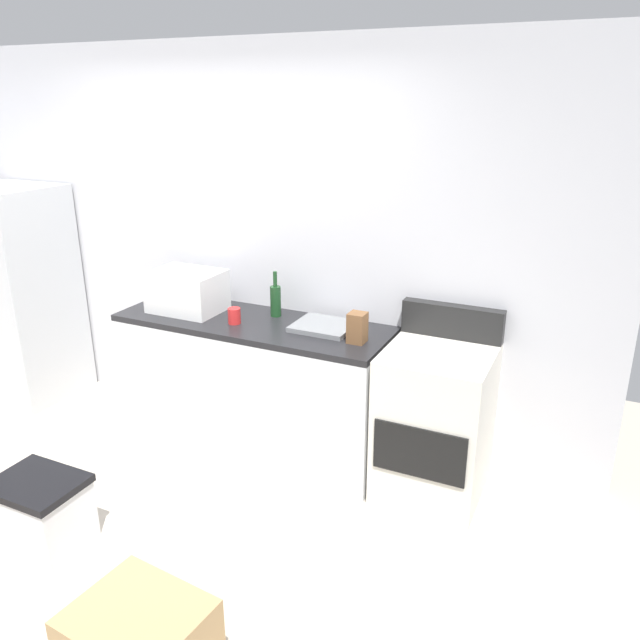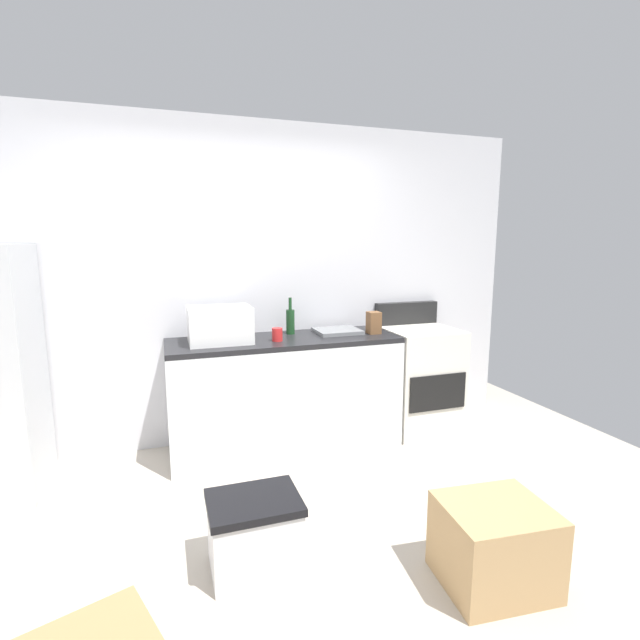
{
  "view_description": "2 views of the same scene",
  "coord_description": "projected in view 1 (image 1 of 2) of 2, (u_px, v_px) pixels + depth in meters",
  "views": [
    {
      "loc": [
        2.3,
        -2.02,
        2.26
      ],
      "look_at": [
        0.95,
        0.83,
        1.13
      ],
      "focal_mm": 35.22,
      "sensor_mm": 36.0,
      "label": 1
    },
    {
      "loc": [
        -0.59,
        -2.29,
        1.65
      ],
      "look_at": [
        0.52,
        0.96,
        1.07
      ],
      "focal_mm": 26.23,
      "sensor_mm": 36.0,
      "label": 2
    }
  ],
  "objects": [
    {
      "name": "coffee_mug",
      "position": [
        234.0,
        316.0,
        3.94
      ],
      "size": [
        0.08,
        0.08,
        0.1
      ],
      "primitive_type": "cylinder",
      "color": "red",
      "rests_on": "kitchen_counter"
    },
    {
      "name": "knife_block",
      "position": [
        357.0,
        328.0,
        3.63
      ],
      "size": [
        0.1,
        0.1,
        0.18
      ],
      "primitive_type": "cube",
      "color": "brown",
      "rests_on": "kitchen_counter"
    },
    {
      "name": "ground_plane",
      "position": [
        97.0,
        536.0,
        3.41
      ],
      "size": [
        6.0,
        6.0,
        0.0
      ],
      "primitive_type": "plane",
      "color": "#B2A899"
    },
    {
      "name": "wall_back",
      "position": [
        239.0,
        244.0,
        4.29
      ],
      "size": [
        5.0,
        0.1,
        2.6
      ],
      "primitive_type": "cube",
      "color": "silver",
      "rests_on": "ground_plane"
    },
    {
      "name": "microwave",
      "position": [
        187.0,
        291.0,
        4.16
      ],
      "size": [
        0.46,
        0.34,
        0.27
      ],
      "primitive_type": "cube",
      "color": "white",
      "rests_on": "kitchen_counter"
    },
    {
      "name": "sink_basin",
      "position": [
        324.0,
        326.0,
        3.87
      ],
      "size": [
        0.36,
        0.32,
        0.03
      ],
      "primitive_type": "cube",
      "color": "slate",
      "rests_on": "kitchen_counter"
    },
    {
      "name": "wine_bottle",
      "position": [
        276.0,
        300.0,
        4.06
      ],
      "size": [
        0.07,
        0.07,
        0.3
      ],
      "color": "#193F1E",
      "rests_on": "kitchen_counter"
    },
    {
      "name": "storage_bin",
      "position": [
        41.0,
        511.0,
        3.3
      ],
      "size": [
        0.46,
        0.36,
        0.38
      ],
      "color": "silver",
      "rests_on": "ground_plane"
    },
    {
      "name": "kitchen_counter",
      "position": [
        255.0,
        385.0,
        4.16
      ],
      "size": [
        1.8,
        0.6,
        0.9
      ],
      "color": "silver",
      "rests_on": "ground_plane"
    },
    {
      "name": "refrigerator",
      "position": [
        20.0,
        294.0,
        4.81
      ],
      "size": [
        0.68,
        0.66,
        1.64
      ],
      "primitive_type": "cube",
      "color": "silver",
      "rests_on": "ground_plane"
    },
    {
      "name": "stove_oven",
      "position": [
        435.0,
        420.0,
        3.67
      ],
      "size": [
        0.6,
        0.61,
        1.1
      ],
      "color": "silver",
      "rests_on": "ground_plane"
    }
  ]
}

